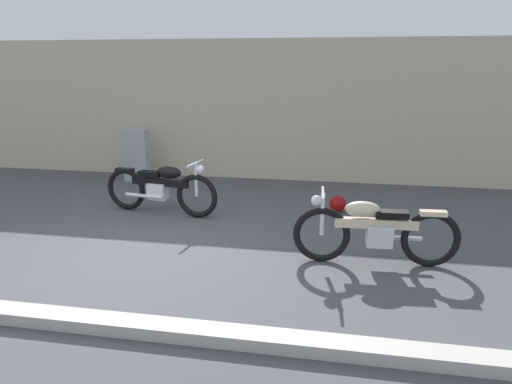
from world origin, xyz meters
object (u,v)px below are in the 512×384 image
motorcycle_cream (374,230)px  motorcycle_black (161,188)px  helmet (338,204)px  stone_marker (137,155)px

motorcycle_cream → motorcycle_black: size_ratio=1.00×
helmet → motorcycle_cream: (0.44, -2.00, 0.29)m
stone_marker → helmet: 4.37m
helmet → motorcycle_cream: size_ratio=0.14×
stone_marker → motorcycle_cream: stone_marker is taller
motorcycle_cream → motorcycle_black: bearing=-26.9°
motorcycle_cream → motorcycle_black: motorcycle_black is taller
helmet → motorcycle_cream: bearing=-77.6°
helmet → motorcycle_cream: 2.07m
stone_marker → motorcycle_black: bearing=-56.7°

